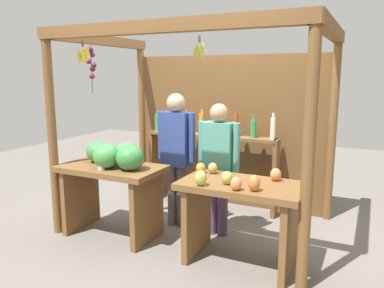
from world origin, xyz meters
name	(u,v)px	position (x,y,z in m)	size (l,w,h in m)	color
ground_plane	(198,225)	(0.00, 0.00, 0.00)	(12.00, 12.00, 0.00)	slate
market_stall	(212,112)	(-0.01, 0.40, 1.33)	(2.86, 1.90, 2.27)	brown
fruit_counter_left	(114,172)	(-0.72, -0.66, 0.73)	(1.15, 0.64, 1.07)	brown
fruit_counter_right	(240,205)	(0.74, -0.68, 0.58)	(1.15, 0.64, 0.94)	brown
bottle_shelf_unit	(210,148)	(-0.14, 0.67, 0.81)	(1.83, 0.22, 1.35)	brown
vendor_man	(176,148)	(-0.24, -0.11, 0.94)	(0.48, 0.21, 1.58)	#514A44
vendor_woman	(218,159)	(0.31, -0.15, 0.88)	(0.48, 0.20, 1.48)	#4F3556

